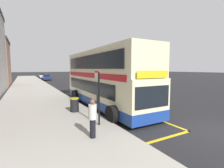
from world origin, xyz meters
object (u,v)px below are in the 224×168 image
Objects in this scene: parked_car_silver_behind at (42,76)px; pedestrian_waiting_near_sign at (93,117)px; double_decker_bus at (103,80)px; litter_bin at (74,105)px; bus_stop_sign at (98,93)px; parked_car_navy_kerbside at (46,77)px.

parked_car_silver_behind is 50.14m from pedestrian_waiting_near_sign.
parked_car_silver_behind is at bearing 90.46° from double_decker_bus.
double_decker_bus is at bearing 24.41° from litter_bin.
double_decker_bus is 4.17× the size of bus_stop_sign.
parked_car_navy_kerbside is (-0.39, 33.35, -1.27)m from double_decker_bus.
litter_bin is (-0.38, 3.08, -1.15)m from bus_stop_sign.
bus_stop_sign is at bearing -118.26° from double_decker_bus.
parked_car_navy_kerbside is 39.10m from pedestrian_waiting_near_sign.
double_decker_bus is at bearing 89.98° from parked_car_navy_kerbside.
bus_stop_sign is at bearing -83.00° from litter_bin.
bus_stop_sign reaches higher than litter_bin.
pedestrian_waiting_near_sign is at bearing -96.20° from litter_bin.
bus_stop_sign is 1.76m from pedestrian_waiting_near_sign.
parked_car_navy_kerbside is at bearing 90.67° from double_decker_bus.
pedestrian_waiting_near_sign is 1.74× the size of litter_bin.
pedestrian_waiting_near_sign is at bearing -122.64° from bus_stop_sign.
bus_stop_sign is 3.31m from litter_bin.
pedestrian_waiting_near_sign is (-0.86, -1.34, -0.74)m from bus_stop_sign.
double_decker_bus reaches higher than bus_stop_sign.
double_decker_bus reaches higher than parked_car_navy_kerbside.
parked_car_silver_behind is 4.52× the size of litter_bin.
pedestrian_waiting_near_sign reaches higher than parked_car_silver_behind.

